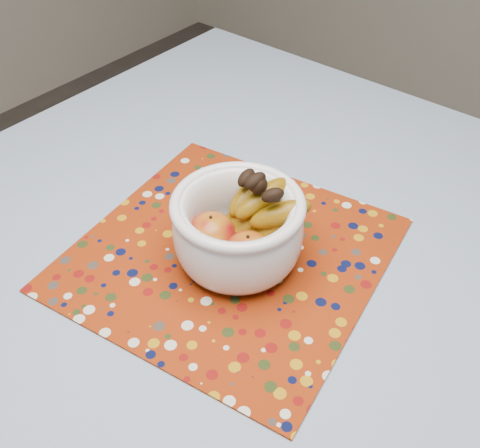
% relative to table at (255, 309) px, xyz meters
% --- Properties ---
extents(table, '(1.20, 1.20, 0.75)m').
position_rel_table_xyz_m(table, '(0.00, 0.00, 0.00)').
color(table, brown).
rests_on(table, ground).
extents(tablecloth, '(1.32, 1.32, 0.01)m').
position_rel_table_xyz_m(tablecloth, '(0.00, 0.00, 0.08)').
color(tablecloth, slate).
rests_on(tablecloth, table).
extents(placemat, '(0.52, 0.52, 0.00)m').
position_rel_table_xyz_m(placemat, '(-0.06, 0.01, 0.09)').
color(placemat, maroon).
rests_on(placemat, tablecloth).
extents(fruit_bowl, '(0.22, 0.20, 0.16)m').
position_rel_table_xyz_m(fruit_bowl, '(-0.04, 0.01, 0.16)').
color(fruit_bowl, white).
rests_on(fruit_bowl, placemat).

